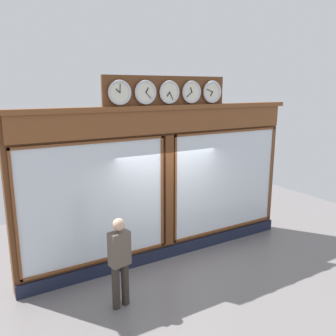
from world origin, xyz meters
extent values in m
plane|color=slate|center=(0.00, 2.80, 0.00)|extent=(14.00, 14.00, 0.00)
cube|color=#5B3319|center=(0.00, -0.15, 1.71)|extent=(6.68, 0.30, 3.43)
cube|color=#191E33|center=(0.00, 0.02, 0.14)|extent=(6.68, 0.08, 0.28)
cube|color=brown|center=(0.00, 0.04, 3.18)|extent=(6.54, 0.08, 0.49)
cube|color=brown|center=(0.00, 0.02, 3.48)|extent=(6.81, 0.20, 0.10)
cube|color=silver|center=(-1.69, 0.01, 1.62)|extent=(2.99, 0.02, 2.43)
cube|color=brown|center=(-1.69, 0.04, 2.86)|extent=(3.09, 0.04, 0.05)
cube|color=brown|center=(-1.69, 0.04, 0.37)|extent=(3.09, 0.04, 0.05)
cube|color=brown|center=(-3.21, 0.04, 1.62)|extent=(0.05, 0.04, 2.53)
cube|color=brown|center=(-0.18, 0.04, 1.62)|extent=(0.05, 0.04, 2.53)
cube|color=silver|center=(1.69, 0.01, 1.62)|extent=(2.99, 0.02, 2.43)
cube|color=brown|center=(1.69, 0.04, 2.86)|extent=(3.09, 0.04, 0.05)
cube|color=brown|center=(1.69, 0.04, 0.37)|extent=(3.09, 0.04, 0.05)
cube|color=brown|center=(3.21, 0.04, 1.62)|extent=(0.05, 0.04, 2.53)
cube|color=brown|center=(0.18, 0.04, 1.62)|extent=(0.05, 0.04, 2.53)
cube|color=#5B3319|center=(0.00, 0.03, 1.62)|extent=(0.20, 0.10, 2.53)
cube|color=#5B3319|center=(0.00, -0.02, 3.80)|extent=(2.93, 0.06, 0.67)
cylinder|color=silver|center=(-1.13, 0.06, 3.80)|extent=(0.40, 0.02, 0.40)
torus|color=silver|center=(-1.13, 0.06, 3.80)|extent=(0.50, 0.07, 0.50)
cube|color=black|center=(-1.10, 0.07, 3.75)|extent=(0.07, 0.01, 0.10)
cube|color=black|center=(-1.05, 0.07, 3.83)|extent=(0.16, 0.01, 0.07)
sphere|color=black|center=(-1.13, 0.08, 3.80)|extent=(0.02, 0.02, 0.02)
cylinder|color=silver|center=(-0.56, 0.06, 3.80)|extent=(0.40, 0.02, 0.40)
torus|color=silver|center=(-0.56, 0.06, 3.80)|extent=(0.49, 0.06, 0.49)
cube|color=black|center=(-0.54, 0.07, 3.85)|extent=(0.06, 0.01, 0.11)
cube|color=black|center=(-0.50, 0.07, 3.74)|extent=(0.14, 0.01, 0.11)
sphere|color=black|center=(-0.56, 0.08, 3.80)|extent=(0.02, 0.02, 0.02)
cylinder|color=silver|center=(0.00, 0.06, 3.80)|extent=(0.40, 0.02, 0.40)
torus|color=silver|center=(0.00, 0.06, 3.80)|extent=(0.49, 0.05, 0.49)
cube|color=black|center=(0.03, 0.07, 3.75)|extent=(0.08, 0.01, 0.10)
cube|color=black|center=(-0.04, 0.07, 3.72)|extent=(0.09, 0.01, 0.16)
sphere|color=black|center=(0.00, 0.08, 3.80)|extent=(0.02, 0.02, 0.02)
cylinder|color=silver|center=(0.56, 0.06, 3.80)|extent=(0.40, 0.02, 0.40)
torus|color=silver|center=(0.56, 0.06, 3.80)|extent=(0.49, 0.06, 0.49)
cube|color=black|center=(0.53, 0.07, 3.84)|extent=(0.07, 0.01, 0.10)
cube|color=black|center=(0.51, 0.07, 3.73)|extent=(0.13, 0.01, 0.13)
sphere|color=black|center=(0.56, 0.08, 3.80)|extent=(0.02, 0.02, 0.02)
cylinder|color=silver|center=(1.13, 0.06, 3.80)|extent=(0.40, 0.02, 0.40)
torus|color=silver|center=(1.13, 0.06, 3.80)|extent=(0.49, 0.06, 0.49)
cube|color=black|center=(1.17, 0.07, 3.83)|extent=(0.10, 0.01, 0.08)
cube|color=black|center=(1.13, 0.07, 3.88)|extent=(0.02, 0.01, 0.17)
sphere|color=black|center=(1.13, 0.08, 3.80)|extent=(0.02, 0.02, 0.02)
cylinder|color=#312A24|center=(1.81, 1.22, 0.41)|extent=(0.14, 0.14, 0.82)
cylinder|color=#312A24|center=(1.62, 1.18, 0.41)|extent=(0.14, 0.14, 0.82)
cube|color=brown|center=(1.72, 1.20, 1.13)|extent=(0.40, 0.28, 0.62)
sphere|color=tan|center=(1.72, 1.20, 1.58)|extent=(0.22, 0.22, 0.22)
camera|label=1|loc=(3.93, 6.57, 3.88)|focal=37.83mm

